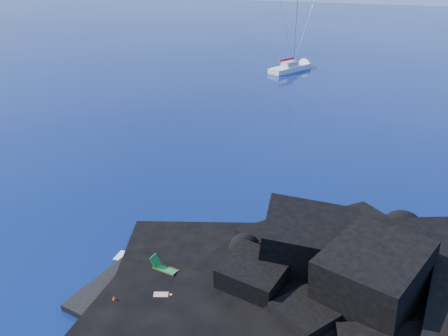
% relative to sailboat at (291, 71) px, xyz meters
% --- Properties ---
extents(ground, '(400.00, 400.00, 0.00)m').
position_rel_sailboat_xyz_m(ground, '(4.37, -54.09, 0.00)').
color(ground, '#040E3C').
rests_on(ground, ground).
extents(headland, '(24.00, 24.00, 3.60)m').
position_rel_sailboat_xyz_m(headland, '(17.37, -51.09, 0.00)').
color(headland, black).
rests_on(headland, ground).
extents(beach, '(9.08, 6.86, 0.70)m').
position_rel_sailboat_xyz_m(beach, '(8.87, -53.59, 0.00)').
color(beach, black).
rests_on(beach, ground).
extents(surf_foam, '(10.00, 8.00, 0.06)m').
position_rel_sailboat_xyz_m(surf_foam, '(9.37, -49.09, 0.00)').
color(surf_foam, white).
rests_on(surf_foam, ground).
extents(sailboat, '(6.40, 11.27, 11.76)m').
position_rel_sailboat_xyz_m(sailboat, '(0.00, 0.00, 0.00)').
color(sailboat, white).
rests_on(sailboat, ground).
extents(deck_chair, '(1.49, 0.75, 0.99)m').
position_rel_sailboat_xyz_m(deck_chair, '(7.78, -52.10, 0.85)').
color(deck_chair, '#1D822F').
rests_on(deck_chair, beach).
extents(towel, '(2.21, 1.64, 0.05)m').
position_rel_sailboat_xyz_m(towel, '(8.53, -53.83, 0.38)').
color(towel, white).
rests_on(towel, beach).
extents(sunbather, '(1.93, 1.17, 0.26)m').
position_rel_sailboat_xyz_m(sunbather, '(8.53, -53.83, 0.53)').
color(sunbather, '#E49978').
rests_on(sunbather, towel).
extents(marker_cone, '(0.36, 0.36, 0.52)m').
position_rel_sailboat_xyz_m(marker_cone, '(6.69, -55.03, 0.61)').
color(marker_cone, orange).
rests_on(marker_cone, beach).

